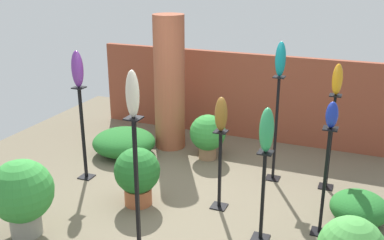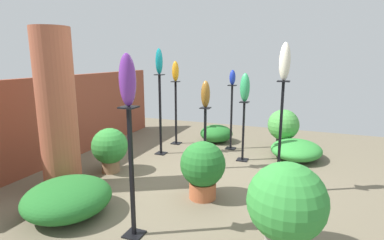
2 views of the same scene
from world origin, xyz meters
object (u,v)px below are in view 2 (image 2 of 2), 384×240
(pedestal_amber, at_px, (176,115))
(potted_plant_walkway_edge, at_px, (283,126))
(art_vase_cobalt, at_px, (233,77))
(potted_plant_near_pillar, at_px, (286,205))
(art_vase_jade, at_px, (245,88))
(potted_plant_mid_right, at_px, (203,167))
(pedestal_ivory, at_px, (280,143))
(potted_plant_front_left, at_px, (110,147))
(art_vase_teal, at_px, (159,61))
(pedestal_teal, at_px, (160,118))
(pedestal_cobalt, at_px, (231,120))
(art_vase_bronze, at_px, (206,94))
(art_vase_amber, at_px, (175,71))
(pedestal_jade, at_px, (243,134))
(brick_pillar, at_px, (57,112))
(pedestal_bronze, at_px, (205,142))
(art_vase_ivory, at_px, (285,62))
(pedestal_violet, at_px, (132,179))
(art_vase_violet, at_px, (127,80))

(pedestal_amber, distance_m, potted_plant_walkway_edge, 2.27)
(art_vase_cobalt, distance_m, potted_plant_walkway_edge, 1.46)
(art_vase_cobalt, relative_size, potted_plant_near_pillar, 0.32)
(art_vase_jade, height_order, potted_plant_mid_right, art_vase_jade)
(pedestal_ivory, bearing_deg, potted_plant_front_left, 93.87)
(art_vase_teal, relative_size, potted_plant_near_pillar, 0.51)
(pedestal_ivory, relative_size, potted_plant_walkway_edge, 1.89)
(potted_plant_mid_right, bearing_deg, pedestal_teal, 43.09)
(pedestal_cobalt, xyz_separation_m, art_vase_teal, (-0.83, 1.21, 1.19))
(art_vase_teal, bearing_deg, potted_plant_mid_right, -136.91)
(art_vase_bronze, xyz_separation_m, art_vase_amber, (1.24, 1.10, 0.30))
(pedestal_jade, bearing_deg, art_vase_bronze, 143.56)
(pedestal_cobalt, relative_size, pedestal_teal, 0.85)
(brick_pillar, height_order, potted_plant_walkway_edge, brick_pillar)
(art_vase_amber, bearing_deg, pedestal_bronze, -138.40)
(pedestal_jade, xyz_separation_m, art_vase_ivory, (-1.19, -0.74, 1.32))
(pedestal_ivory, bearing_deg, pedestal_teal, 67.14)
(pedestal_violet, height_order, potted_plant_near_pillar, pedestal_violet)
(art_vase_violet, xyz_separation_m, potted_plant_walkway_edge, (3.80, -1.20, -1.16))
(pedestal_violet, xyz_separation_m, art_vase_bronze, (2.13, -0.07, 0.64))
(pedestal_cobalt, bearing_deg, art_vase_jade, -148.48)
(pedestal_amber, bearing_deg, art_vase_amber, 0.00)
(art_vase_teal, bearing_deg, pedestal_bronze, -113.62)
(art_vase_teal, height_order, potted_plant_walkway_edge, art_vase_teal)
(potted_plant_front_left, bearing_deg, art_vase_amber, -9.49)
(art_vase_violet, bearing_deg, potted_plant_mid_right, -19.64)
(pedestal_amber, distance_m, pedestal_cobalt, 1.22)
(art_vase_cobalt, height_order, potted_plant_walkway_edge, art_vase_cobalt)
(potted_plant_mid_right, bearing_deg, pedestal_jade, -6.09)
(pedestal_cobalt, distance_m, art_vase_cobalt, 0.87)
(pedestal_ivory, height_order, pedestal_teal, pedestal_ivory)
(pedestal_violet, distance_m, art_vase_teal, 3.02)
(art_vase_bronze, bearing_deg, potted_plant_near_pillar, -142.77)
(brick_pillar, xyz_separation_m, potted_plant_front_left, (0.79, -0.25, -0.72))
(art_vase_violet, bearing_deg, pedestal_teal, 21.28)
(pedestal_teal, xyz_separation_m, potted_plant_mid_right, (-1.50, -1.41, -0.29))
(pedestal_bronze, relative_size, pedestal_teal, 0.68)
(potted_plant_mid_right, bearing_deg, art_vase_jade, -6.09)
(potted_plant_walkway_edge, bearing_deg, pedestal_teal, 118.51)
(pedestal_amber, height_order, art_vase_teal, art_vase_teal)
(pedestal_cobalt, height_order, art_vase_amber, art_vase_amber)
(pedestal_amber, xyz_separation_m, pedestal_ivory, (-1.75, -2.35, 0.10))
(pedestal_amber, relative_size, pedestal_jade, 1.25)
(pedestal_jade, xyz_separation_m, art_vase_teal, (-0.21, 1.59, 1.30))
(pedestal_bronze, height_order, art_vase_ivory, art_vase_ivory)
(brick_pillar, xyz_separation_m, art_vase_cobalt, (2.78, -1.79, 0.35))
(potted_plant_mid_right, bearing_deg, potted_plant_front_left, 79.03)
(pedestal_violet, distance_m, pedestal_teal, 2.79)
(pedestal_teal, bearing_deg, potted_plant_walkway_edge, -61.49)
(potted_plant_front_left, bearing_deg, potted_plant_walkway_edge, -47.15)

